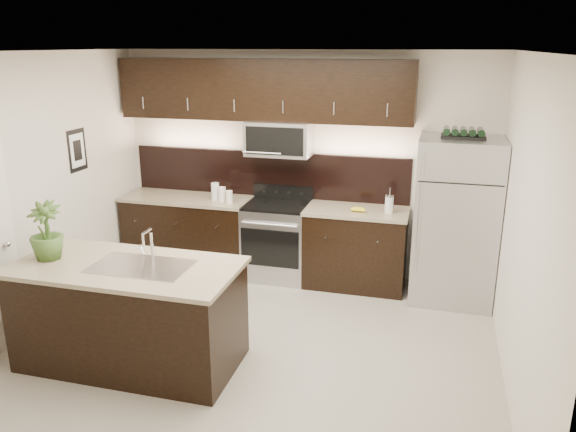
# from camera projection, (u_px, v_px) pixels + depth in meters

# --- Properties ---
(ground) EXTENTS (4.50, 4.50, 0.00)m
(ground) POSITION_uv_depth(u_px,v_px,m) (253.00, 347.00, 5.34)
(ground) COLOR gray
(ground) RESTS_ON ground
(room_walls) EXTENTS (4.52, 4.02, 2.71)m
(room_walls) POSITION_uv_depth(u_px,v_px,m) (236.00, 173.00, 4.84)
(room_walls) COLOR beige
(room_walls) RESTS_ON ground
(counter_run) EXTENTS (3.51, 0.65, 0.94)m
(counter_run) POSITION_uv_depth(u_px,v_px,m) (261.00, 239.00, 6.88)
(counter_run) COLOR black
(counter_run) RESTS_ON ground
(upper_fixtures) EXTENTS (3.49, 0.40, 1.66)m
(upper_fixtures) POSITION_uv_depth(u_px,v_px,m) (265.00, 100.00, 6.51)
(upper_fixtures) COLOR black
(upper_fixtures) RESTS_ON counter_run
(island) EXTENTS (1.96, 0.96, 0.94)m
(island) POSITION_uv_depth(u_px,v_px,m) (130.00, 314.00, 4.96)
(island) COLOR black
(island) RESTS_ON ground
(sink_faucet) EXTENTS (0.84, 0.50, 0.28)m
(sink_faucet) POSITION_uv_depth(u_px,v_px,m) (142.00, 264.00, 4.79)
(sink_faucet) COLOR silver
(sink_faucet) RESTS_ON island
(refrigerator) EXTENTS (0.88, 0.79, 1.82)m
(refrigerator) POSITION_uv_depth(u_px,v_px,m) (455.00, 221.00, 6.13)
(refrigerator) COLOR #B2B2B7
(refrigerator) RESTS_ON ground
(wine_rack) EXTENTS (0.45, 0.28, 0.10)m
(wine_rack) POSITION_uv_depth(u_px,v_px,m) (463.00, 133.00, 5.85)
(wine_rack) COLOR black
(wine_rack) RESTS_ON refrigerator
(plant) EXTENTS (0.35, 0.35, 0.52)m
(plant) POSITION_uv_depth(u_px,v_px,m) (46.00, 231.00, 4.89)
(plant) COLOR #395823
(plant) RESTS_ON island
(canisters) EXTENTS (0.30, 0.18, 0.21)m
(canisters) POSITION_uv_depth(u_px,v_px,m) (221.00, 194.00, 6.75)
(canisters) COLOR silver
(canisters) RESTS_ON counter_run
(french_press) EXTENTS (0.10, 0.10, 0.28)m
(french_press) POSITION_uv_depth(u_px,v_px,m) (389.00, 204.00, 6.28)
(french_press) COLOR silver
(french_press) RESTS_ON counter_run
(bananas) EXTENTS (0.18, 0.14, 0.05)m
(bananas) POSITION_uv_depth(u_px,v_px,m) (355.00, 209.00, 6.37)
(bananas) COLOR yellow
(bananas) RESTS_ON counter_run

